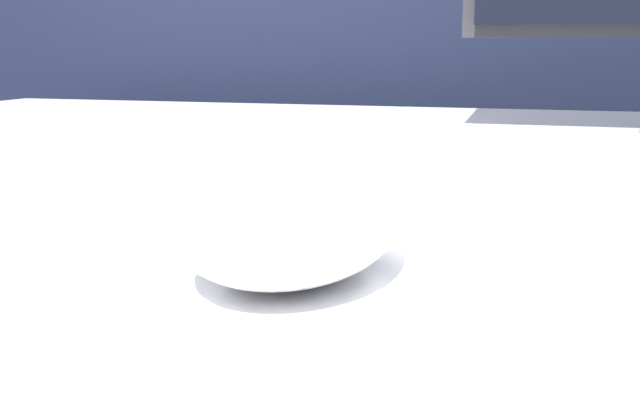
% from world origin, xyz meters
% --- Properties ---
extents(partition_panel, '(5.00, 0.03, 1.41)m').
position_xyz_m(partition_panel, '(0.00, 0.66, 0.71)').
color(partition_panel, black).
rests_on(partition_panel, ground_plane).
extents(computer_mouse_near, '(0.08, 0.11, 0.04)m').
position_xyz_m(computer_mouse_near, '(-0.04, -0.25, 0.79)').
color(computer_mouse_near, white).
rests_on(computer_mouse_near, desk).
extents(keyboard, '(0.39, 0.15, 0.02)m').
position_xyz_m(keyboard, '(-0.16, -0.08, 0.79)').
color(keyboard, white).
rests_on(keyboard, desk).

